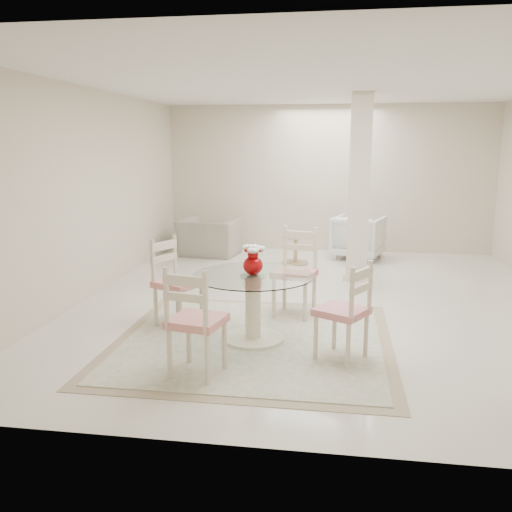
# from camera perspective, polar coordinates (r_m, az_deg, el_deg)

# --- Properties ---
(ground) EXTENTS (7.00, 7.00, 0.00)m
(ground) POSITION_cam_1_polar(r_m,az_deg,el_deg) (7.02, 6.64, -4.79)
(ground) COLOR white
(ground) RESTS_ON ground
(room_shell) EXTENTS (6.02, 7.02, 2.71)m
(room_shell) POSITION_cam_1_polar(r_m,az_deg,el_deg) (6.73, 7.01, 10.54)
(room_shell) COLOR beige
(room_shell) RESTS_ON ground
(column) EXTENTS (0.30, 0.30, 2.70)m
(column) POSITION_cam_1_polar(r_m,az_deg,el_deg) (8.06, 10.79, 6.99)
(column) COLOR beige
(column) RESTS_ON ground
(area_rug) EXTENTS (2.80, 2.80, 0.02)m
(area_rug) POSITION_cam_1_polar(r_m,az_deg,el_deg) (5.62, -0.31, -8.86)
(area_rug) COLOR tan
(area_rug) RESTS_ON ground
(dining_table) EXTENTS (1.21, 1.21, 0.70)m
(dining_table) POSITION_cam_1_polar(r_m,az_deg,el_deg) (5.50, -0.31, -5.46)
(dining_table) COLOR #F7F3CB
(dining_table) RESTS_ON ground
(red_vase) EXTENTS (0.23, 0.22, 0.31)m
(red_vase) POSITION_cam_1_polar(r_m,az_deg,el_deg) (5.38, -0.31, -0.42)
(red_vase) COLOR #A90508
(red_vase) RESTS_ON dining_table
(dining_chair_east) EXTENTS (0.57, 0.57, 1.04)m
(dining_chair_east) POSITION_cam_1_polar(r_m,az_deg,el_deg) (5.02, 9.71, -5.04)
(dining_chair_east) COLOR beige
(dining_chair_east) RESTS_ON ground
(dining_chair_north) EXTENTS (0.55, 0.55, 1.14)m
(dining_chair_north) POSITION_cam_1_polar(r_m,az_deg,el_deg) (6.32, 4.30, -0.96)
(dining_chair_north) COLOR beige
(dining_chair_north) RESTS_ON ground
(dining_chair_west) EXTENTS (0.57, 0.57, 1.08)m
(dining_chair_west) POSITION_cam_1_polar(r_m,az_deg,el_deg) (6.01, -8.71, -2.00)
(dining_chair_west) COLOR beige
(dining_chair_west) RESTS_ON ground
(dining_chair_south) EXTENTS (0.51, 0.51, 1.09)m
(dining_chair_south) POSITION_cam_1_polar(r_m,az_deg,el_deg) (4.62, -6.64, -6.08)
(dining_chair_south) COLOR beige
(dining_chair_south) RESTS_ON ground
(recliner_taupe) EXTENTS (1.12, 1.01, 0.66)m
(recliner_taupe) POSITION_cam_1_polar(r_m,az_deg,el_deg) (9.85, -4.92, 1.99)
(recliner_taupe) COLOR gray
(recliner_taupe) RESTS_ON ground
(armchair_white) EXTENTS (1.02, 1.04, 0.76)m
(armchair_white) POSITION_cam_1_polar(r_m,az_deg,el_deg) (9.72, 10.72, 1.99)
(armchair_white) COLOR white
(armchair_white) RESTS_ON ground
(side_table) EXTENTS (0.46, 0.46, 0.48)m
(side_table) POSITION_cam_1_polar(r_m,az_deg,el_deg) (9.13, 4.19, 0.53)
(side_table) COLOR tan
(side_table) RESTS_ON ground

